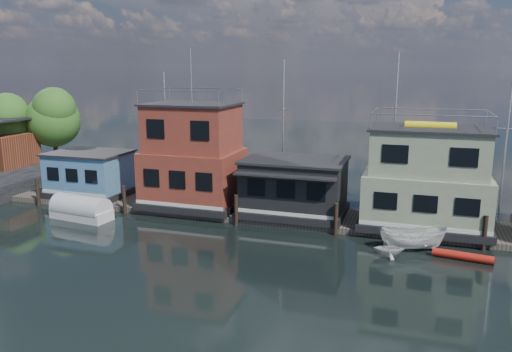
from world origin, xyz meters
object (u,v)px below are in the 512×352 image
(houseboat_red, at_px, (193,158))
(houseboat_dark, at_px, (294,187))
(red_kayak, at_px, (463,256))
(motorboat, at_px, (413,238))
(dinghy_white, at_px, (388,248))
(tarp_runabout, at_px, (81,210))
(houseboat_blue, at_px, (90,174))
(houseboat_green, at_px, (426,180))

(houseboat_red, xyz_separation_m, houseboat_dark, (8.00, -0.02, -1.69))
(houseboat_dark, distance_m, red_kayak, 12.39)
(red_kayak, bearing_deg, motorboat, 174.23)
(dinghy_white, xyz_separation_m, tarp_runabout, (-21.86, 0.63, 0.21))
(houseboat_blue, xyz_separation_m, houseboat_dark, (17.50, -0.02, 0.21))
(houseboat_blue, xyz_separation_m, tarp_runabout, (2.70, -4.92, -1.51))
(houseboat_green, bearing_deg, houseboat_blue, -180.00)
(motorboat, xyz_separation_m, dinghy_white, (-1.35, -1.38, -0.28))
(houseboat_blue, relative_size, tarp_runabout, 1.33)
(houseboat_blue, relative_size, houseboat_red, 0.54)
(houseboat_blue, height_order, red_kayak, houseboat_blue)
(houseboat_red, distance_m, dinghy_white, 16.45)
(houseboat_dark, bearing_deg, houseboat_green, 0.12)
(houseboat_red, distance_m, houseboat_green, 17.01)
(motorboat, bearing_deg, dinghy_white, 122.88)
(houseboat_blue, distance_m, tarp_runabout, 5.81)
(houseboat_green, bearing_deg, houseboat_red, -180.00)
(motorboat, xyz_separation_m, tarp_runabout, (-23.20, -0.75, -0.07))
(houseboat_green, xyz_separation_m, tarp_runabout, (-23.80, -4.92, -2.85))
(houseboat_red, height_order, dinghy_white, houseboat_red)
(red_kayak, height_order, tarp_runabout, tarp_runabout)
(dinghy_white, bearing_deg, houseboat_dark, 39.72)
(motorboat, bearing_deg, tarp_runabout, 78.95)
(houseboat_dark, xyz_separation_m, tarp_runabout, (-14.80, -4.90, -1.72))
(houseboat_blue, distance_m, houseboat_dark, 17.50)
(houseboat_green, bearing_deg, motorboat, -98.12)
(houseboat_green, distance_m, motorboat, 5.05)
(motorboat, distance_m, tarp_runabout, 23.22)
(dinghy_white, bearing_deg, tarp_runabout, 76.15)
(houseboat_green, relative_size, motorboat, 2.10)
(houseboat_dark, distance_m, motorboat, 9.52)
(houseboat_green, bearing_deg, houseboat_dark, -179.88)
(dinghy_white, height_order, tarp_runabout, tarp_runabout)
(houseboat_dark, relative_size, motorboat, 1.85)
(houseboat_red, bearing_deg, houseboat_dark, -0.14)
(red_kayak, bearing_deg, tarp_runabout, -171.49)
(houseboat_dark, relative_size, red_kayak, 2.23)
(houseboat_red, bearing_deg, houseboat_blue, -180.00)
(houseboat_green, xyz_separation_m, dinghy_white, (-1.94, -5.55, -3.06))
(houseboat_red, bearing_deg, motorboat, -14.26)
(tarp_runabout, bearing_deg, houseboat_dark, 25.75)
(dinghy_white, relative_size, tarp_runabout, 0.39)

